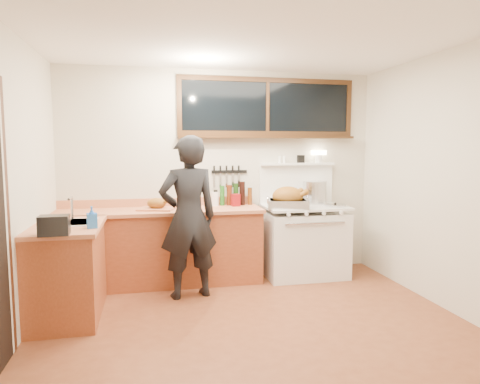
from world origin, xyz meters
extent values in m
cube|color=brown|center=(0.00, 0.00, -0.01)|extent=(4.00, 3.50, 0.02)
cube|color=beige|center=(0.00, 1.77, 1.30)|extent=(4.00, 0.05, 2.60)
cube|color=beige|center=(0.00, -1.77, 1.30)|extent=(4.00, 0.05, 2.60)
cube|color=beige|center=(-2.02, 0.00, 1.30)|extent=(0.05, 3.50, 2.60)
cube|color=beige|center=(2.02, 0.00, 1.30)|extent=(0.05, 3.50, 2.60)
cube|color=white|center=(0.00, 0.00, 2.62)|extent=(4.00, 3.50, 0.05)
cube|color=brown|center=(-0.80, 1.45, 0.43)|extent=(2.40, 0.60, 0.86)
cube|color=#C1724C|center=(-0.80, 1.44, 0.88)|extent=(2.44, 0.64, 0.04)
cube|color=#C1724C|center=(-0.80, 1.74, 0.95)|extent=(2.40, 0.03, 0.10)
sphere|color=#B78C38|center=(-1.80, 1.17, 0.70)|extent=(0.03, 0.03, 0.03)
sphere|color=#B78C38|center=(-1.30, 1.17, 0.70)|extent=(0.03, 0.03, 0.03)
sphere|color=#B78C38|center=(-0.80, 1.17, 0.70)|extent=(0.03, 0.03, 0.03)
sphere|color=#B78C38|center=(-0.30, 1.17, 0.70)|extent=(0.03, 0.03, 0.03)
sphere|color=#B78C38|center=(0.15, 1.17, 0.70)|extent=(0.03, 0.03, 0.03)
cube|color=brown|center=(-1.70, 0.62, 0.43)|extent=(0.60, 1.05, 0.86)
cube|color=#C1724C|center=(-1.69, 0.62, 0.88)|extent=(0.64, 1.09, 0.04)
cube|color=white|center=(-1.68, 0.70, 0.84)|extent=(0.45, 0.40, 0.14)
cube|color=white|center=(-1.68, 0.70, 0.91)|extent=(0.50, 0.45, 0.01)
cylinder|color=silver|center=(-1.68, 0.88, 1.02)|extent=(0.02, 0.02, 0.24)
cylinder|color=silver|center=(-1.68, 0.80, 1.13)|extent=(0.02, 0.18, 0.02)
cube|color=white|center=(1.00, 1.40, 0.41)|extent=(1.00, 0.70, 0.82)
cube|color=white|center=(1.00, 1.40, 0.89)|extent=(1.02, 0.72, 0.03)
cube|color=white|center=(1.00, 1.06, 0.52)|extent=(0.88, 0.02, 0.46)
cylinder|color=silver|center=(1.00, 1.03, 0.74)|extent=(0.75, 0.02, 0.02)
cylinder|color=white|center=(0.67, 1.04, 0.85)|extent=(0.04, 0.03, 0.04)
cylinder|color=white|center=(0.89, 1.04, 0.85)|extent=(0.04, 0.03, 0.04)
cylinder|color=white|center=(1.11, 1.04, 0.85)|extent=(0.04, 0.03, 0.04)
cylinder|color=white|center=(1.33, 1.04, 0.85)|extent=(0.04, 0.03, 0.04)
cube|color=white|center=(1.00, 1.72, 1.15)|extent=(1.00, 0.05, 0.50)
cube|color=white|center=(1.00, 1.69, 1.41)|extent=(1.00, 0.12, 0.03)
cylinder|color=white|center=(1.30, 1.69, 1.48)|extent=(0.10, 0.10, 0.10)
cube|color=#FFE5B2|center=(1.30, 1.69, 1.56)|extent=(0.18, 0.09, 0.06)
cube|color=black|center=(1.05, 1.69, 1.48)|extent=(0.09, 0.05, 0.10)
cylinder|color=white|center=(0.82, 1.69, 1.47)|extent=(0.04, 0.04, 0.09)
cylinder|color=white|center=(0.76, 1.69, 1.47)|extent=(0.04, 0.04, 0.09)
cube|color=black|center=(0.60, 1.73, 2.15)|extent=(2.20, 0.01, 0.62)
cube|color=black|center=(0.60, 1.73, 2.49)|extent=(2.32, 0.04, 0.06)
cube|color=black|center=(0.60, 1.73, 1.81)|extent=(2.32, 0.04, 0.06)
cube|color=black|center=(-0.53, 1.73, 2.15)|extent=(0.06, 0.04, 0.62)
cube|color=black|center=(1.73, 1.73, 2.15)|extent=(0.06, 0.04, 0.62)
cube|color=black|center=(0.60, 1.73, 2.15)|extent=(0.04, 0.04, 0.62)
cube|color=black|center=(0.60, 1.68, 1.76)|extent=(2.32, 0.13, 0.03)
cube|color=black|center=(-1.99, -0.07, 1.05)|extent=(0.01, 0.07, 2.10)
cube|color=black|center=(0.10, 1.74, 1.32)|extent=(0.46, 0.02, 0.04)
cube|color=silver|center=(-0.10, 1.72, 1.21)|extent=(0.02, 0.00, 0.18)
cube|color=black|center=(-0.10, 1.72, 1.35)|extent=(0.02, 0.02, 0.10)
cube|color=silver|center=(-0.02, 1.72, 1.21)|extent=(0.02, 0.00, 0.18)
cube|color=black|center=(-0.02, 1.72, 1.35)|extent=(0.02, 0.02, 0.10)
cube|color=silver|center=(0.06, 1.72, 1.21)|extent=(0.02, 0.00, 0.18)
cube|color=black|center=(0.06, 1.72, 1.35)|extent=(0.02, 0.02, 0.10)
cube|color=silver|center=(0.14, 1.72, 1.21)|extent=(0.03, 0.00, 0.18)
cube|color=black|center=(0.14, 1.72, 1.35)|extent=(0.02, 0.02, 0.10)
cube|color=silver|center=(0.22, 1.72, 1.21)|extent=(0.03, 0.00, 0.18)
cube|color=black|center=(0.22, 1.72, 1.35)|extent=(0.02, 0.02, 0.10)
imported|color=black|center=(-0.51, 0.92, 0.88)|extent=(0.71, 0.54, 1.76)
imported|color=blue|center=(-1.43, 0.38, 1.00)|extent=(0.11, 0.11, 0.20)
cube|color=black|center=(-1.70, 0.12, 0.98)|extent=(0.25, 0.18, 0.17)
cube|color=#C1724C|center=(-0.83, 1.43, 0.91)|extent=(0.48, 0.42, 0.02)
ellipsoid|color=brown|center=(-0.83, 1.43, 0.97)|extent=(0.26, 0.22, 0.13)
sphere|color=brown|center=(-0.73, 1.48, 1.00)|extent=(0.05, 0.05, 0.05)
sphere|color=brown|center=(-0.73, 1.38, 1.00)|extent=(0.05, 0.05, 0.05)
cube|color=silver|center=(0.73, 1.27, 0.95)|extent=(0.56, 0.47, 0.10)
cube|color=#3F3F42|center=(0.73, 1.27, 0.98)|extent=(0.49, 0.41, 0.03)
torus|color=silver|center=(0.48, 1.27, 1.00)|extent=(0.04, 0.10, 0.10)
torus|color=silver|center=(0.99, 1.27, 1.00)|extent=(0.04, 0.10, 0.10)
ellipsoid|color=brown|center=(0.73, 1.27, 1.04)|extent=(0.43, 0.37, 0.24)
cylinder|color=brown|center=(0.86, 1.18, 1.06)|extent=(0.14, 0.09, 0.10)
sphere|color=brown|center=(0.93, 1.18, 1.09)|extent=(0.07, 0.07, 0.07)
cylinder|color=brown|center=(0.86, 1.36, 1.06)|extent=(0.14, 0.09, 0.10)
sphere|color=brown|center=(0.93, 1.36, 1.09)|extent=(0.07, 0.07, 0.07)
cylinder|color=silver|center=(1.21, 1.58, 1.05)|extent=(0.34, 0.34, 0.29)
cylinder|color=silver|center=(1.02, 1.64, 0.96)|extent=(0.20, 0.20, 0.11)
cylinder|color=black|center=(1.07, 1.75, 1.00)|extent=(0.07, 0.15, 0.02)
cylinder|color=silver|center=(1.36, 1.28, 0.91)|extent=(0.29, 0.29, 0.02)
sphere|color=black|center=(1.36, 1.28, 0.93)|extent=(0.03, 0.03, 0.03)
cube|color=maroon|center=(0.14, 1.53, 0.98)|extent=(0.11, 0.10, 0.15)
cylinder|color=white|center=(-0.11, 1.62, 0.99)|extent=(0.12, 0.12, 0.18)
cylinder|color=black|center=(-0.10, 1.63, 1.00)|extent=(0.05, 0.05, 0.20)
cylinder|color=black|center=(-0.01, 1.63, 1.02)|extent=(0.06, 0.06, 0.25)
cylinder|color=black|center=(0.08, 1.63, 1.03)|extent=(0.07, 0.07, 0.26)
cylinder|color=black|center=(0.16, 1.63, 1.04)|extent=(0.06, 0.06, 0.28)
cylinder|color=black|center=(0.25, 1.63, 1.05)|extent=(0.07, 0.07, 0.30)
cylinder|color=black|center=(0.35, 1.63, 1.01)|extent=(0.06, 0.06, 0.22)
camera|label=1|loc=(-0.92, -3.66, 1.63)|focal=32.00mm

